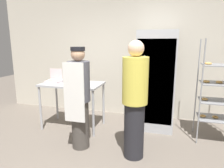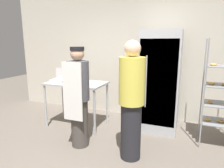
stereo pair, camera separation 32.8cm
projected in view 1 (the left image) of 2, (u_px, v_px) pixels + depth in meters
back_wall at (130, 50)px, 4.53m from camera, size 6.40×0.12×3.05m
refrigerator at (156, 80)px, 3.93m from camera, size 0.72×0.77×1.90m
baking_rack at (218, 92)px, 3.39m from camera, size 0.64×0.52×1.75m
prep_counter at (72, 88)px, 3.92m from camera, size 1.17×0.68×0.91m
donut_box at (54, 81)px, 3.91m from camera, size 0.27×0.23×0.27m
blender_pitcher at (72, 75)px, 4.02m from camera, size 0.12×0.12×0.30m
person_baker at (79, 97)px, 3.12m from camera, size 0.34×0.36×1.62m
person_customer at (135, 100)px, 2.85m from camera, size 0.37×0.37×1.72m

